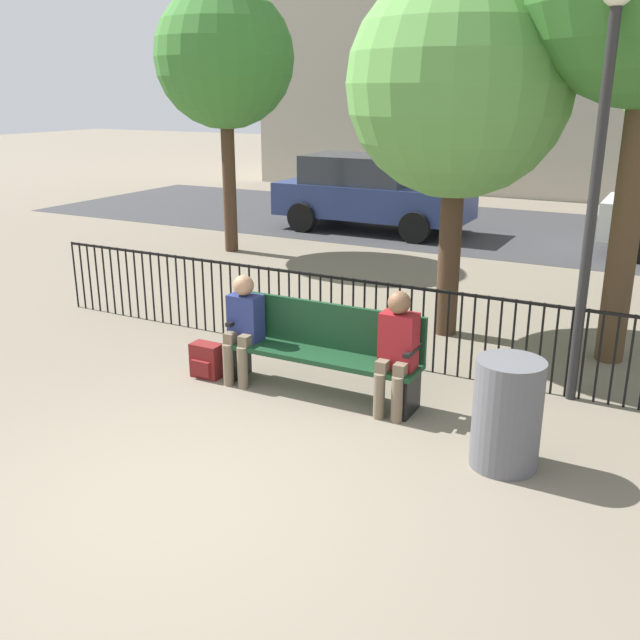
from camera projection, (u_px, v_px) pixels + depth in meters
ground_plane at (187, 498)px, 5.44m from camera, size 80.00×80.00×0.00m
park_bench at (324, 346)px, 7.19m from camera, size 2.08×0.45×0.92m
seated_person_0 at (243, 323)px, 7.42m from camera, size 0.34×0.39×1.16m
seated_person_1 at (397, 346)px, 6.66m from camera, size 0.34×0.39×1.21m
backpack at (206, 361)px, 7.67m from camera, size 0.33×0.23×0.38m
fence_railing at (365, 313)px, 8.05m from camera, size 9.01×0.03×0.95m
tree_0 at (459, 85)px, 8.20m from camera, size 2.62×2.62×4.35m
tree_2 at (224, 59)px, 12.71m from camera, size 2.50×2.50×4.77m
lamp_post at (601, 137)px, 6.40m from camera, size 0.28×0.28×3.92m
street_surface at (529, 232)px, 15.54m from camera, size 24.00×6.00×0.01m
parked_car_0 at (370, 192)px, 15.53m from camera, size 4.20×1.94×1.62m
trash_bin at (507, 414)px, 5.78m from camera, size 0.56×0.56×0.93m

